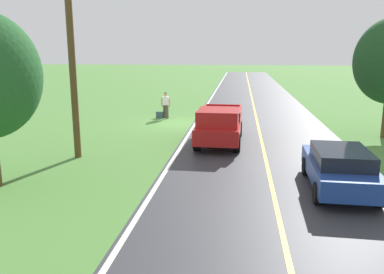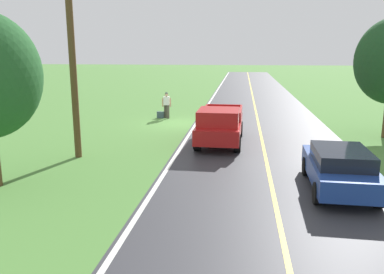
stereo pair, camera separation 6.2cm
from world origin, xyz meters
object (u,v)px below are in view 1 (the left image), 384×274
(utility_pole_roadside, at_px, (72,57))
(sedan_mid_oncoming, at_px, (339,167))
(hitchhiker_walking, at_px, (166,104))
(suitcase_carried, at_px, (160,115))
(pickup_truck_passing, at_px, (219,124))

(utility_pole_roadside, bearing_deg, sedan_mid_oncoming, 164.24)
(hitchhiker_walking, relative_size, suitcase_carried, 3.80)
(hitchhiker_walking, height_order, utility_pole_roadside, utility_pole_roadside)
(sedan_mid_oncoming, bearing_deg, pickup_truck_passing, -54.85)
(hitchhiker_walking, bearing_deg, pickup_truck_passing, 119.25)
(pickup_truck_passing, relative_size, sedan_mid_oncoming, 1.22)
(hitchhiker_walking, bearing_deg, utility_pole_roadside, 79.49)
(sedan_mid_oncoming, bearing_deg, utility_pole_roadside, -15.76)
(suitcase_carried, xyz_separation_m, utility_pole_roadside, (1.48, 10.12, 3.99))
(hitchhiker_walking, xyz_separation_m, suitcase_carried, (0.42, 0.09, -0.76))
(hitchhiker_walking, xyz_separation_m, pickup_truck_passing, (-3.96, 7.08, -0.01))
(hitchhiker_walking, xyz_separation_m, sedan_mid_oncoming, (-8.17, 13.05, -0.23))
(suitcase_carried, height_order, pickup_truck_passing, pickup_truck_passing)
(suitcase_carried, xyz_separation_m, sedan_mid_oncoming, (-8.58, 12.96, 0.54))
(sedan_mid_oncoming, height_order, utility_pole_roadside, utility_pole_roadside)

